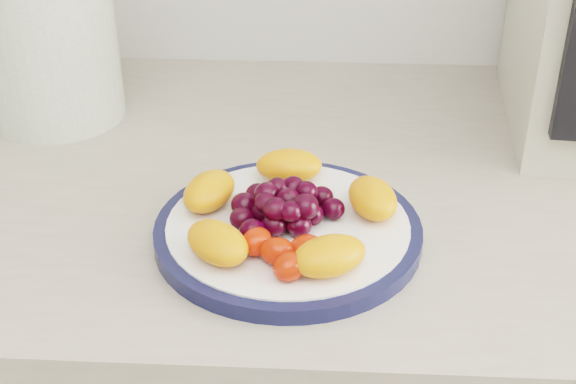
{
  "coord_description": "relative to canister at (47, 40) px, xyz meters",
  "views": [
    {
      "loc": [
        -0.05,
        0.46,
        1.32
      ],
      "look_at": [
        -0.08,
        1.07,
        0.95
      ],
      "focal_mm": 50.0,
      "sensor_mm": 36.0,
      "label": 1
    }
  ],
  "objects": [
    {
      "name": "plate_rim",
      "position": [
        0.29,
        -0.25,
        -0.09
      ],
      "size": [
        0.24,
        0.24,
        0.01
      ],
      "primitive_type": "cylinder",
      "color": "#121739",
      "rests_on": "counter"
    },
    {
      "name": "plate_face",
      "position": [
        0.29,
        -0.25,
        -0.09
      ],
      "size": [
        0.22,
        0.22,
        0.02
      ],
      "primitive_type": "cylinder",
      "color": "white",
      "rests_on": "counter"
    },
    {
      "name": "fruit_plate",
      "position": [
        0.28,
        -0.25,
        -0.06
      ],
      "size": [
        0.21,
        0.21,
        0.04
      ],
      "color": "orange",
      "rests_on": "plate_face"
    },
    {
      "name": "canister",
      "position": [
        0.0,
        0.0,
        0.0
      ],
      "size": [
        0.17,
        0.17,
        0.19
      ],
      "primitive_type": "cylinder",
      "rotation": [
        0.0,
        0.0,
        -0.11
      ],
      "color": "#3B5E1B",
      "rests_on": "counter"
    }
  ]
}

